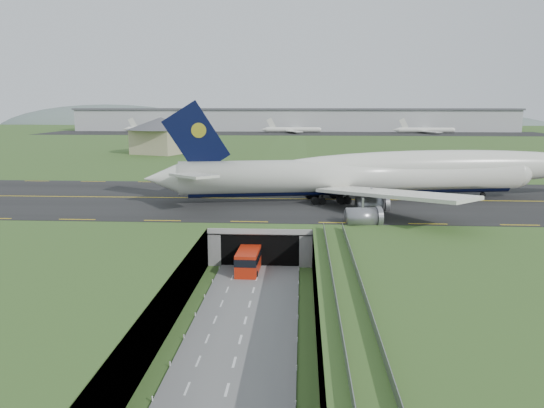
{
  "coord_description": "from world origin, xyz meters",
  "views": [
    {
      "loc": [
        6.31,
        -69.79,
        24.59
      ],
      "look_at": [
        1.17,
        20.0,
        7.55
      ],
      "focal_mm": 35.0,
      "sensor_mm": 36.0,
      "label": 1
    }
  ],
  "objects": [
    {
      "name": "shuttle_tram",
      "position": [
        -1.43,
        5.4,
        1.87
      ],
      "size": [
        3.47,
        8.51,
        3.41
      ],
      "rotation": [
        0.0,
        0.0,
        -0.03
      ],
      "color": "red",
      "rests_on": "ground"
    },
    {
      "name": "cargo_terminal",
      "position": [
        -0.02,
        299.41,
        13.96
      ],
      "size": [
        320.0,
        67.0,
        15.6
      ],
      "color": "#B2B2B2",
      "rests_on": "ground"
    },
    {
      "name": "jumbo_jet",
      "position": [
        22.63,
        33.0,
        11.33
      ],
      "size": [
        92.1,
        59.05,
        19.84
      ],
      "rotation": [
        0.0,
        0.0,
        0.18
      ],
      "color": "silver",
      "rests_on": "ground"
    },
    {
      "name": "tunnel_portal",
      "position": [
        0.0,
        16.71,
        3.33
      ],
      "size": [
        17.0,
        22.3,
        6.0
      ],
      "color": "gray",
      "rests_on": "ground"
    },
    {
      "name": "trench_road",
      "position": [
        0.0,
        -7.5,
        0.1
      ],
      "size": [
        12.0,
        75.0,
        0.2
      ],
      "primitive_type": "cube",
      "color": "slate",
      "rests_on": "ground"
    },
    {
      "name": "airfield_deck",
      "position": [
        0.0,
        0.0,
        3.0
      ],
      "size": [
        800.0,
        800.0,
        6.0
      ],
      "primitive_type": "cube",
      "color": "gray",
      "rests_on": "ground"
    },
    {
      "name": "service_building",
      "position": [
        -46.8,
        128.09,
        14.1
      ],
      "size": [
        32.21,
        32.21,
        13.66
      ],
      "rotation": [
        0.0,
        0.0,
        -0.36
      ],
      "color": "tan",
      "rests_on": "ground"
    },
    {
      "name": "guideway",
      "position": [
        11.0,
        -19.11,
        5.32
      ],
      "size": [
        3.0,
        53.0,
        7.05
      ],
      "color": "#A8A8A3",
      "rests_on": "ground"
    },
    {
      "name": "taxiway",
      "position": [
        0.0,
        33.0,
        6.09
      ],
      "size": [
        800.0,
        44.0,
        0.18
      ],
      "primitive_type": "cube",
      "color": "black",
      "rests_on": "airfield_deck"
    },
    {
      "name": "ground",
      "position": [
        0.0,
        0.0,
        0.0
      ],
      "size": [
        900.0,
        900.0,
        0.0
      ],
      "primitive_type": "plane",
      "color": "#364F1F",
      "rests_on": "ground"
    },
    {
      "name": "distant_hills",
      "position": [
        64.38,
        430.0,
        -4.0
      ],
      "size": [
        700.0,
        91.0,
        60.0
      ],
      "color": "slate",
      "rests_on": "ground"
    }
  ]
}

